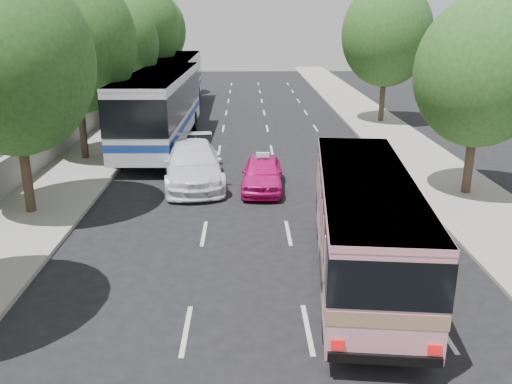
{
  "coord_description": "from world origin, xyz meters",
  "views": [
    {
      "loc": [
        -0.47,
        -13.23,
        7.14
      ],
      "look_at": [
        -0.12,
        3.66,
        1.6
      ],
      "focal_mm": 38.0,
      "sensor_mm": 36.0,
      "label": 1
    }
  ],
  "objects_px": {
    "tour_coach_front": "(160,103)",
    "pink_taxi": "(263,173)",
    "white_pickup": "(193,164)",
    "pink_bus": "(364,216)",
    "tour_coach_rear": "(176,78)"
  },
  "relations": [
    {
      "from": "white_pickup",
      "to": "tour_coach_front",
      "type": "bearing_deg",
      "value": 100.9
    },
    {
      "from": "pink_bus",
      "to": "tour_coach_rear",
      "type": "relative_size",
      "value": 0.71
    },
    {
      "from": "tour_coach_front",
      "to": "tour_coach_rear",
      "type": "xyz_separation_m",
      "value": [
        -0.63,
        12.66,
        -0.02
      ]
    },
    {
      "from": "pink_bus",
      "to": "pink_taxi",
      "type": "height_order",
      "value": "pink_bus"
    },
    {
      "from": "pink_taxi",
      "to": "tour_coach_front",
      "type": "relative_size",
      "value": 0.31
    },
    {
      "from": "pink_bus",
      "to": "white_pickup",
      "type": "relative_size",
      "value": 1.58
    },
    {
      "from": "pink_bus",
      "to": "tour_coach_front",
      "type": "relative_size",
      "value": 0.7
    },
    {
      "from": "tour_coach_front",
      "to": "pink_taxi",
      "type": "bearing_deg",
      "value": -55.2
    },
    {
      "from": "pink_taxi",
      "to": "tour_coach_front",
      "type": "distance_m",
      "value": 9.97
    },
    {
      "from": "pink_bus",
      "to": "white_pickup",
      "type": "distance_m",
      "value": 10.81
    },
    {
      "from": "pink_taxi",
      "to": "tour_coach_rear",
      "type": "bearing_deg",
      "value": 109.73
    },
    {
      "from": "pink_taxi",
      "to": "white_pickup",
      "type": "height_order",
      "value": "white_pickup"
    },
    {
      "from": "white_pickup",
      "to": "tour_coach_rear",
      "type": "relative_size",
      "value": 0.45
    },
    {
      "from": "white_pickup",
      "to": "tour_coach_front",
      "type": "height_order",
      "value": "tour_coach_front"
    },
    {
      "from": "tour_coach_front",
      "to": "tour_coach_rear",
      "type": "height_order",
      "value": "tour_coach_front"
    }
  ]
}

